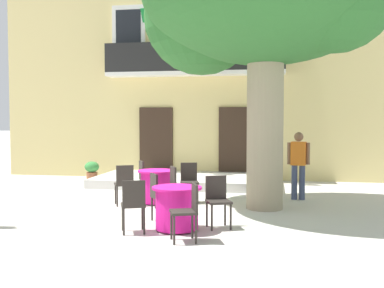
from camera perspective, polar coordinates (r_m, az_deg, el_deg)
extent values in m
plane|color=beige|center=(10.44, -8.31, -7.58)|extent=(120.00, 120.00, 0.00)
cube|color=#DBC67F|center=(17.02, 1.60, 9.23)|extent=(13.00, 4.00, 7.50)
cube|color=#332319|center=(15.21, -4.40, 0.14)|extent=(1.10, 0.08, 2.30)
cube|color=#332319|center=(14.78, 5.41, 0.05)|extent=(1.10, 0.08, 2.30)
cube|color=silver|center=(15.67, -7.73, 13.06)|extent=(1.10, 0.08, 1.90)
cube|color=black|center=(15.64, -7.77, 13.08)|extent=(0.84, 0.04, 1.60)
cube|color=silver|center=(15.15, 0.44, 13.43)|extent=(1.10, 0.08, 1.90)
cube|color=black|center=(15.13, 0.42, 13.45)|extent=(0.84, 0.04, 1.60)
cube|color=silver|center=(14.95, 9.02, 13.54)|extent=(1.10, 0.08, 1.90)
cube|color=black|center=(14.92, 9.02, 13.56)|extent=(0.84, 0.04, 1.60)
cube|color=silver|center=(14.70, 0.25, 8.60)|extent=(5.60, 0.65, 0.12)
cube|color=black|center=(14.46, 0.05, 10.72)|extent=(5.60, 0.06, 0.90)
cylinder|color=#B2B2B7|center=(14.98, -4.53, 13.94)|extent=(0.04, 0.95, 1.33)
cube|color=#146B2D|center=(14.61, -5.00, 15.41)|extent=(0.60, 0.29, 0.38)
cylinder|color=#B2B2B7|center=(14.57, 4.93, 14.24)|extent=(0.04, 0.95, 1.33)
cube|color=#192D9E|center=(14.20, 4.77, 15.78)|extent=(0.60, 0.29, 0.38)
cylinder|color=#995638|center=(15.30, -8.37, 9.13)|extent=(0.26, 0.26, 0.30)
ellipsoid|color=#2D7533|center=(15.33, -8.37, 10.17)|extent=(0.34, 0.34, 0.26)
cylinder|color=slate|center=(14.98, -4.13, 9.29)|extent=(0.30, 0.30, 0.30)
ellipsoid|color=#38843D|center=(15.02, -4.14, 10.50)|extent=(0.39, 0.39, 0.34)
cylinder|color=#47423D|center=(14.74, 0.26, 9.48)|extent=(0.27, 0.27, 0.34)
ellipsoid|color=#4C8E38|center=(14.78, 0.26, 10.70)|extent=(0.35, 0.35, 0.30)
cylinder|color=slate|center=(14.59, 4.78, 9.47)|extent=(0.28, 0.28, 0.31)
ellipsoid|color=#2D7533|center=(14.64, 4.79, 10.84)|extent=(0.37, 0.37, 0.39)
cylinder|color=#47423D|center=(14.53, 9.36, 9.34)|extent=(0.27, 0.27, 0.24)
ellipsoid|color=#4C8E38|center=(14.57, 9.37, 10.69)|extent=(0.35, 0.35, 0.45)
cube|color=silver|center=(13.73, -0.49, -4.46)|extent=(5.33, 2.71, 0.25)
cylinder|color=gray|center=(10.08, 8.90, 1.20)|extent=(0.77, 0.77, 3.20)
sphere|color=#286028|center=(11.12, 1.22, 15.26)|extent=(2.67, 2.67, 2.67)
cylinder|color=#DB1984|center=(10.71, -4.31, -5.29)|extent=(0.74, 0.74, 0.68)
cylinder|color=#DB1984|center=(10.66, -4.32, -3.32)|extent=(0.86, 0.86, 0.04)
cylinder|color=#2D2823|center=(10.77, -4.30, -7.15)|extent=(0.44, 0.44, 0.03)
cylinder|color=#2D2823|center=(10.62, 0.71, -6.14)|extent=(0.04, 0.04, 0.45)
cylinder|color=#2D2823|center=(10.59, -1.13, -6.16)|extent=(0.04, 0.04, 0.45)
cylinder|color=#2D2823|center=(10.96, 0.51, -5.85)|extent=(0.04, 0.04, 0.45)
cylinder|color=#2D2823|center=(10.93, -1.27, -5.88)|extent=(0.04, 0.04, 0.45)
cube|color=#2D2823|center=(10.74, -0.30, -4.72)|extent=(0.49, 0.49, 0.04)
cube|color=#2D2823|center=(10.89, -0.38, -3.39)|extent=(0.38, 0.14, 0.42)
cylinder|color=#2D2823|center=(11.65, -4.68, -5.33)|extent=(0.04, 0.04, 0.45)
cylinder|color=#2D2823|center=(11.33, -4.24, -5.57)|extent=(0.04, 0.04, 0.45)
cylinder|color=#2D2823|center=(11.57, -6.32, -5.39)|extent=(0.04, 0.04, 0.45)
cylinder|color=#2D2823|center=(11.25, -5.92, -5.64)|extent=(0.04, 0.04, 0.45)
cube|color=#2D2823|center=(11.42, -5.30, -4.26)|extent=(0.55, 0.55, 0.04)
cube|color=#2D2823|center=(11.35, -6.19, -3.14)|extent=(0.22, 0.35, 0.42)
cylinder|color=#2D2823|center=(10.76, -9.33, -6.06)|extent=(0.04, 0.04, 0.45)
cylinder|color=#2D2823|center=(10.80, -7.52, -6.01)|extent=(0.04, 0.04, 0.45)
cylinder|color=#2D2823|center=(10.42, -9.11, -6.35)|extent=(0.04, 0.04, 0.45)
cylinder|color=#2D2823|center=(10.47, -7.25, -6.30)|extent=(0.04, 0.04, 0.45)
cube|color=#2D2823|center=(10.58, -8.31, -4.87)|extent=(0.53, 0.53, 0.04)
cube|color=#2D2823|center=(10.37, -8.19, -3.75)|extent=(0.36, 0.20, 0.42)
cylinder|color=#2D2823|center=(9.81, -4.03, -6.91)|extent=(0.04, 0.04, 0.45)
cylinder|color=#2D2823|center=(10.14, -4.49, -6.59)|extent=(0.04, 0.04, 0.45)
cylinder|color=#2D2823|center=(9.90, -2.11, -6.82)|extent=(0.04, 0.04, 0.45)
cylinder|color=#2D2823|center=(10.22, -2.62, -6.51)|extent=(0.04, 0.04, 0.45)
cube|color=#2D2823|center=(9.98, -3.32, -5.32)|extent=(0.54, 0.54, 0.04)
cube|color=#2D2823|center=(9.99, -2.32, -3.97)|extent=(0.21, 0.36, 0.42)
cylinder|color=#DB1984|center=(8.13, -1.86, -7.96)|extent=(0.74, 0.74, 0.68)
cylinder|color=#DB1984|center=(8.07, -1.87, -5.38)|extent=(0.86, 0.86, 0.04)
cylinder|color=#2D2823|center=(8.21, -1.86, -10.39)|extent=(0.44, 0.44, 0.03)
cylinder|color=#2D2823|center=(7.25, -2.19, -10.50)|extent=(0.04, 0.04, 0.45)
cylinder|color=#2D2823|center=(7.58, -2.54, -9.90)|extent=(0.04, 0.04, 0.45)
cylinder|color=#2D2823|center=(7.30, 0.50, -10.40)|extent=(0.04, 0.04, 0.45)
cylinder|color=#2D2823|center=(7.63, 0.03, -9.81)|extent=(0.04, 0.04, 0.45)
cube|color=#2D2823|center=(7.38, -1.05, -8.29)|extent=(0.51, 0.51, 0.04)
cube|color=#2D2823|center=(7.37, 0.34, -6.50)|extent=(0.17, 0.37, 0.42)
cylinder|color=#2D2823|center=(8.22, 4.75, -8.87)|extent=(0.04, 0.04, 0.45)
cylinder|color=#2D2823|center=(8.13, 2.44, -9.01)|extent=(0.04, 0.04, 0.45)
cylinder|color=#2D2823|center=(8.54, 4.06, -8.42)|extent=(0.04, 0.04, 0.45)
cylinder|color=#2D2823|center=(8.45, 1.83, -8.54)|extent=(0.04, 0.04, 0.45)
cube|color=#2D2823|center=(8.29, 3.27, -7.05)|extent=(0.52, 0.52, 0.04)
cube|color=#2D2823|center=(8.42, 2.94, -5.30)|extent=(0.37, 0.18, 0.42)
cylinder|color=#2D2823|center=(9.07, -2.83, -7.74)|extent=(0.04, 0.04, 0.45)
cylinder|color=#2D2823|center=(8.75, -2.10, -8.13)|extent=(0.04, 0.04, 0.45)
cylinder|color=#2D2823|center=(8.96, -4.90, -7.87)|extent=(0.04, 0.04, 0.45)
cylinder|color=#2D2823|center=(8.65, -4.25, -8.28)|extent=(0.04, 0.04, 0.45)
cube|color=#2D2823|center=(8.81, -3.53, -6.44)|extent=(0.55, 0.55, 0.04)
cube|color=#2D2823|center=(8.72, -4.66, -5.01)|extent=(0.23, 0.34, 0.42)
cylinder|color=#2D2823|center=(8.23, -8.47, -8.88)|extent=(0.04, 0.04, 0.45)
cylinder|color=#2D2823|center=(8.25, -6.08, -8.83)|extent=(0.04, 0.04, 0.45)
cylinder|color=#2D2823|center=(7.90, -8.34, -9.39)|extent=(0.04, 0.04, 0.45)
cylinder|color=#2D2823|center=(7.92, -5.85, -9.34)|extent=(0.04, 0.04, 0.45)
cube|color=#2D2823|center=(8.03, -7.20, -7.40)|extent=(0.52, 0.52, 0.04)
cube|color=#2D2823|center=(7.81, -7.11, -5.98)|extent=(0.37, 0.18, 0.42)
cylinder|color=#995638|center=(14.66, -12.11, -3.96)|extent=(0.34, 0.34, 0.30)
ellipsoid|color=#38843D|center=(14.63, -12.12, -2.74)|extent=(0.44, 0.44, 0.33)
cylinder|color=#384260|center=(11.46, 12.38, -4.59)|extent=(0.14, 0.14, 0.82)
cylinder|color=#384260|center=(11.46, 13.28, -4.59)|extent=(0.14, 0.14, 0.82)
cube|color=orange|center=(11.39, 12.87, -1.14)|extent=(0.38, 0.29, 0.56)
sphere|color=brown|center=(11.37, 12.90, 0.88)|extent=(0.22, 0.22, 0.22)
cylinder|color=brown|center=(11.38, 11.77, -1.13)|extent=(0.09, 0.09, 0.52)
cylinder|color=brown|center=(11.40, 13.98, -1.14)|extent=(0.09, 0.09, 0.52)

